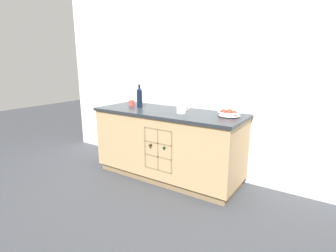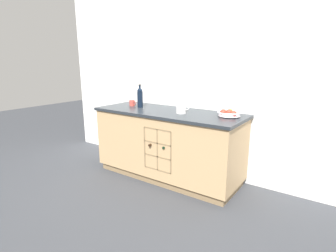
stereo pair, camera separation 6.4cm
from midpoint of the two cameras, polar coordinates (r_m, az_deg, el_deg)
ground_plane at (r=3.60m, az=-0.52°, el=-10.82°), size 14.00×14.00×0.00m
back_wall at (r=3.63m, az=3.14°, el=10.23°), size 4.40×0.06×2.55m
kitchen_island at (r=3.44m, az=-0.54°, el=-3.95°), size 1.95×0.74×0.89m
fruit_bowl at (r=3.07m, az=12.63°, el=2.79°), size 0.27×0.27×0.08m
white_pitcher at (r=3.17m, az=2.42°, el=4.57°), size 0.19×0.13×0.19m
ceramic_mug at (r=3.74m, az=-8.42°, el=4.96°), size 0.11×0.07×0.08m
standing_wine_bottle at (r=3.61m, az=-6.72°, el=6.25°), size 0.08×0.08×0.31m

